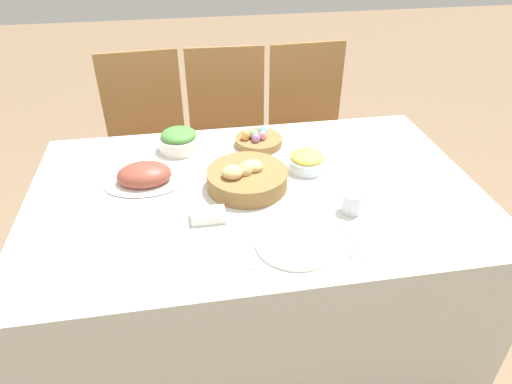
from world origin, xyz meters
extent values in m
plane|color=#7F664C|center=(0.00, 0.00, 0.00)|extent=(12.00, 12.00, 0.00)
cube|color=silver|center=(0.00, 0.00, 0.38)|extent=(1.67, 1.05, 0.76)
cylinder|color=olive|center=(-0.21, 0.59, 0.22)|extent=(0.03, 0.03, 0.45)
cylinder|color=olive|center=(0.18, 0.57, 0.22)|extent=(0.03, 0.03, 0.45)
cylinder|color=olive|center=(-0.19, 0.97, 0.22)|extent=(0.03, 0.03, 0.45)
cylinder|color=olive|center=(0.19, 0.96, 0.22)|extent=(0.03, 0.03, 0.45)
cube|color=olive|center=(-0.01, 0.77, 0.46)|extent=(0.44, 0.44, 0.02)
cube|color=olive|center=(0.00, 0.97, 0.74)|extent=(0.42, 0.03, 0.54)
cylinder|color=olive|center=(0.27, 0.57, 0.22)|extent=(0.03, 0.03, 0.45)
cylinder|color=olive|center=(0.66, 0.59, 0.22)|extent=(0.03, 0.03, 0.45)
cylinder|color=olive|center=(0.26, 0.96, 0.22)|extent=(0.03, 0.03, 0.45)
cylinder|color=olive|center=(0.65, 0.97, 0.22)|extent=(0.03, 0.03, 0.45)
cube|color=olive|center=(0.46, 0.77, 0.46)|extent=(0.44, 0.44, 0.02)
cube|color=olive|center=(0.45, 0.97, 0.74)|extent=(0.42, 0.03, 0.54)
cylinder|color=olive|center=(-0.62, 0.57, 0.22)|extent=(0.03, 0.03, 0.45)
cylinder|color=olive|center=(-0.23, 0.59, 0.22)|extent=(0.03, 0.03, 0.45)
cylinder|color=olive|center=(-0.64, 0.95, 0.22)|extent=(0.03, 0.03, 0.45)
cylinder|color=olive|center=(-0.26, 0.98, 0.22)|extent=(0.03, 0.03, 0.45)
cube|color=olive|center=(-0.44, 0.77, 0.46)|extent=(0.45, 0.45, 0.02)
cube|color=olive|center=(-0.45, 0.97, 0.74)|extent=(0.42, 0.05, 0.54)
cylinder|color=olive|center=(-0.03, 0.02, 0.79)|extent=(0.30, 0.30, 0.07)
ellipsoid|color=tan|center=(-0.09, -0.01, 0.84)|extent=(0.08, 0.08, 0.05)
ellipsoid|color=tan|center=(-0.08, 0.02, 0.83)|extent=(0.08, 0.06, 0.05)
ellipsoid|color=tan|center=(0.00, 0.03, 0.84)|extent=(0.09, 0.09, 0.04)
ellipsoid|color=tan|center=(-0.03, 0.02, 0.84)|extent=(0.08, 0.09, 0.06)
cylinder|color=olive|center=(0.07, 0.34, 0.78)|extent=(0.20, 0.20, 0.03)
ellipsoid|color=#B27AD1|center=(0.05, 0.31, 0.81)|extent=(0.03, 0.03, 0.04)
ellipsoid|color=#7FCC7A|center=(0.05, 0.34, 0.81)|extent=(0.04, 0.04, 0.05)
ellipsoid|color=#F29E4C|center=(0.01, 0.33, 0.81)|extent=(0.04, 0.04, 0.05)
ellipsoid|color=pink|center=(0.04, 0.36, 0.81)|extent=(0.04, 0.04, 0.05)
ellipsoid|color=#60B2E0|center=(0.09, 0.36, 0.81)|extent=(0.04, 0.04, 0.05)
ellipsoid|color=pink|center=(0.09, 0.33, 0.81)|extent=(0.04, 0.04, 0.05)
ellipsoid|color=silver|center=(-0.41, 0.12, 0.76)|extent=(0.31, 0.22, 0.01)
ellipsoid|color=brown|center=(-0.41, 0.12, 0.79)|extent=(0.20, 0.15, 0.09)
cylinder|color=silver|center=(-0.27, 0.36, 0.79)|extent=(0.18, 0.18, 0.06)
ellipsoid|color=#478438|center=(-0.27, 0.36, 0.83)|extent=(0.15, 0.15, 0.05)
cylinder|color=silver|center=(0.22, 0.11, 0.78)|extent=(0.15, 0.15, 0.05)
ellipsoid|color=#F4DB4C|center=(0.22, 0.11, 0.82)|extent=(0.13, 0.13, 0.05)
cylinder|color=silver|center=(0.07, -0.33, 0.76)|extent=(0.26, 0.26, 0.01)
cube|color=silver|center=(-0.08, -0.33, 0.76)|extent=(0.02, 0.18, 0.00)
cube|color=silver|center=(0.23, -0.33, 0.76)|extent=(0.02, 0.18, 0.00)
cube|color=silver|center=(0.26, -0.33, 0.76)|extent=(0.02, 0.18, 0.00)
cylinder|color=silver|center=(0.31, -0.19, 0.80)|extent=(0.08, 0.08, 0.07)
cube|color=silver|center=(-0.19, -0.16, 0.78)|extent=(0.12, 0.07, 0.03)
camera|label=1|loc=(-0.23, -1.40, 1.70)|focal=32.00mm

